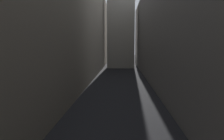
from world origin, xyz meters
The scene contains 3 objects.
ground_plane centered at (0.00, 48.00, 0.00)m, with size 264.00×264.00×0.00m, color black.
building_block_left centered at (-11.71, 50.00, 11.28)m, with size 12.42×108.00×22.55m, color #756B5B.
building_block_right centered at (11.27, 50.00, 10.07)m, with size 11.55×108.00×20.14m, color slate.
Camera 1 is at (0.47, 10.25, 7.15)m, focal length 38.00 mm.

